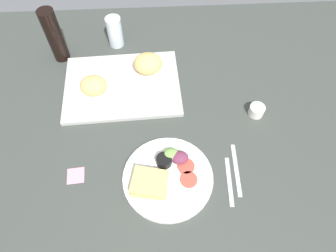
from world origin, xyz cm
name	(u,v)px	position (x,y,z in cm)	size (l,w,h in cm)	color
ground_plane	(163,142)	(0.00, 0.00, -1.50)	(190.00, 150.00, 3.00)	#383D38
serving_tray	(122,86)	(-14.94, 25.01, 0.80)	(45.00, 33.00, 1.60)	#B2B2AD
bread_plate_near	(94,90)	(-24.92, 20.38, 4.30)	(21.91, 21.91, 8.33)	white
bread_plate_far	(148,67)	(-4.59, 30.31, 4.95)	(20.88, 20.88, 9.10)	white
plate_with_salad	(166,176)	(0.34, -14.63, 1.67)	(29.49, 29.49, 5.40)	white
drinking_glass	(115,32)	(-18.06, 49.91, 6.70)	(6.37, 6.37, 13.40)	silver
soda_bottle	(54,36)	(-40.92, 42.96, 11.54)	(6.40, 6.40, 23.09)	black
espresso_cup	(257,110)	(35.17, 9.34, 2.00)	(5.60, 5.60, 4.00)	silver
fork	(229,181)	(20.99, -17.04, 0.25)	(17.00, 1.40, 0.50)	#B7B7BC
knife	(236,169)	(23.99, -13.04, 0.25)	(19.00, 1.40, 0.50)	#B7B7BC
sticky_note	(76,176)	(-29.42, -12.30, 0.06)	(5.60, 5.60, 0.12)	pink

